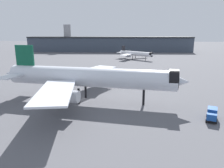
% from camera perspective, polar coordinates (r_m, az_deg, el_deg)
% --- Properties ---
extents(ground, '(900.00, 900.00, 0.00)m').
position_cam_1_polar(ground, '(72.30, -8.03, -4.08)').
color(ground, '#56565B').
extents(airliner_near_gate, '(61.64, 55.83, 17.86)m').
position_cam_1_polar(airliner_near_gate, '(68.17, -6.26, 1.73)').
color(airliner_near_gate, silver).
rests_on(airliner_near_gate, ground).
extents(airliner_far_taxiway, '(31.42, 27.93, 10.51)m').
position_cam_1_polar(airliner_far_taxiway, '(178.32, 6.32, 8.12)').
color(airliner_far_taxiway, white).
rests_on(airliner_far_taxiway, ground).
extents(terminal_building, '(185.71, 36.97, 30.29)m').
position_cam_1_polar(terminal_building, '(249.08, -0.85, 10.73)').
color(terminal_building, '#3D4756').
rests_on(terminal_building, ground).
extents(service_truck_front, '(4.09, 5.96, 3.00)m').
position_cam_1_polar(service_truck_front, '(60.41, 25.28, -7.37)').
color(service_truck_front, black).
rests_on(service_truck_front, ground).
extents(baggage_tug_wing, '(1.89, 3.21, 1.85)m').
position_cam_1_polar(baggage_tug_wing, '(99.14, 9.61, 1.34)').
color(baggage_tug_wing, black).
rests_on(baggage_tug_wing, ground).
extents(baggage_cart_trailing, '(2.56, 2.79, 1.82)m').
position_cam_1_polar(baggage_cart_trailing, '(92.97, 12.48, 0.38)').
color(baggage_cart_trailing, black).
rests_on(baggage_cart_trailing, ground).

